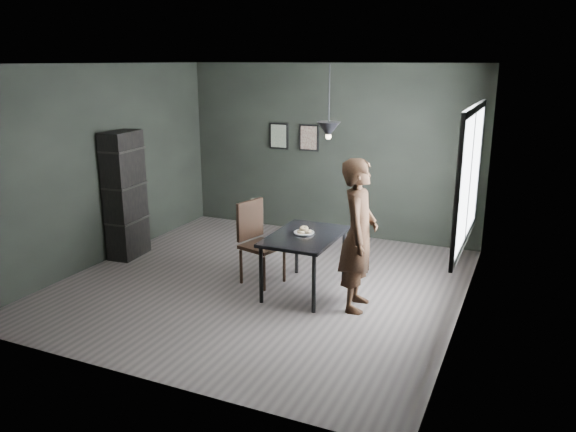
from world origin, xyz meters
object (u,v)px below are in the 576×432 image
at_px(cafe_table, 305,241).
at_px(wood_chair, 257,236).
at_px(white_plate, 304,233).
at_px(shelf_unit, 125,195).
at_px(woman, 359,235).
at_px(pendant_lamp, 329,130).

distance_m(cafe_table, wood_chair, 0.71).
xyz_separation_m(white_plate, shelf_unit, (-2.89, 0.13, 0.18)).
distance_m(cafe_table, shelf_unit, 2.94).
bearing_deg(woman, pendant_lamp, 51.50).
relative_size(wood_chair, pendant_lamp, 1.25).
relative_size(cafe_table, shelf_unit, 0.64).
distance_m(woman, pendant_lamp, 1.29).
bearing_deg(shelf_unit, cafe_table, -8.17).
xyz_separation_m(woman, wood_chair, (-1.45, 0.26, -0.28)).
relative_size(woman, wood_chair, 1.65).
bearing_deg(wood_chair, woman, 4.78).
bearing_deg(cafe_table, pendant_lamp, 21.80).
bearing_deg(white_plate, shelf_unit, 177.42).
distance_m(wood_chair, shelf_unit, 2.24).
distance_m(cafe_table, woman, 0.80).
relative_size(woman, pendant_lamp, 2.07).
bearing_deg(white_plate, wood_chair, 177.85).
bearing_deg(shelf_unit, pendant_lamp, -6.10).
height_order(woman, wood_chair, woman).
distance_m(white_plate, pendant_lamp, 1.33).
xyz_separation_m(wood_chair, pendant_lamp, (0.96, 0.03, 1.44)).
bearing_deg(wood_chair, cafe_table, 9.41).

